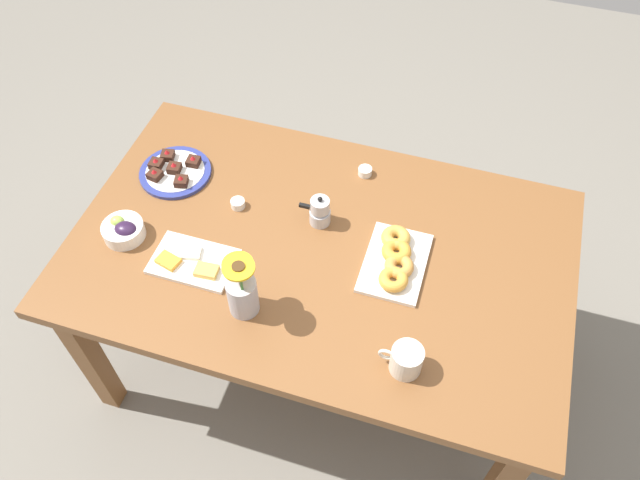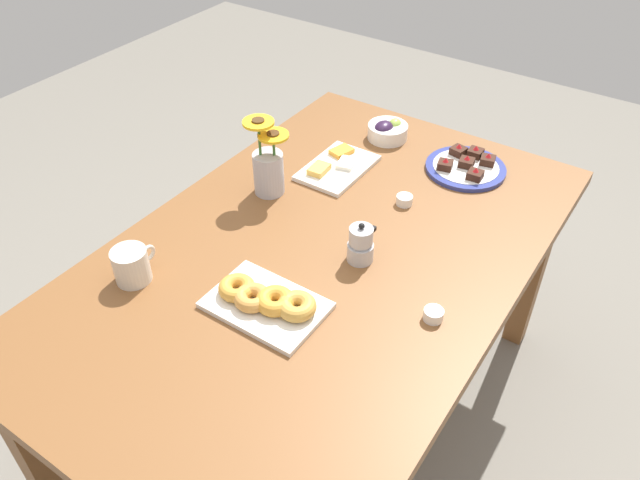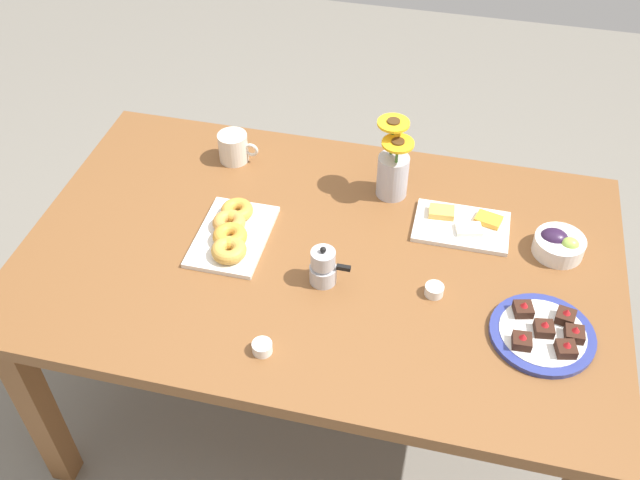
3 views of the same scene
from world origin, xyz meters
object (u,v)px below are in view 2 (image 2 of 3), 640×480
Objects in this scene: coffee_mug at (132,265)px; jam_cup_berry at (433,314)px; dining_table at (320,275)px; croissant_platter at (266,301)px; cheese_platter at (337,166)px; dessert_plate at (466,167)px; grape_bowl at (387,131)px; moka_pot at (361,245)px; jam_cup_honey at (404,200)px; flower_vase at (268,168)px.

jam_cup_berry is at bearing -66.70° from coffee_mug.
coffee_mug reaches higher than dining_table.
jam_cup_berry is (-0.05, -0.36, 0.10)m from dining_table.
coffee_mug reaches higher than croissant_platter.
cheese_platter is 1.03× the size of dessert_plate.
grape_bowl is 0.53× the size of dessert_plate.
cheese_platter reaches higher than dining_table.
cheese_platter is at bearing 40.81° from moka_pot.
jam_cup_honey is 0.40× the size of moka_pot.
moka_pot is at bearing -139.19° from cheese_platter.
croissant_platter is at bearing -143.28° from flower_vase.
dining_table is 5.68× the size of croissant_platter.
moka_pot is at bearing -72.26° from dining_table.
moka_pot is (-0.59, -0.25, 0.02)m from grape_bowl.
dining_table is 0.36m from flower_vase.
grape_bowl is at bearing 12.96° from dining_table.
dessert_plate is (0.64, 0.20, -0.00)m from jam_cup_berry.
moka_pot is (0.03, -0.10, 0.13)m from dining_table.
jam_cup_berry is 0.67m from dessert_plate.
croissant_platter is at bearing 118.74° from jam_cup_berry.
cheese_platter is 0.25m from flower_vase.
croissant_platter is 0.84m from dessert_plate.
coffee_mug is at bearing 136.64° from dining_table.
jam_cup_berry is (0.19, -0.35, -0.01)m from croissant_platter.
jam_cup_berry is at bearing -61.26° from croissant_platter.
jam_cup_berry is at bearing -107.40° from flower_vase.
coffee_mug is 1.05× the size of moka_pot.
croissant_platter is at bearing -169.98° from grape_bowl.
coffee_mug is at bearing 169.01° from grape_bowl.
moka_pot is (-0.11, -0.39, -0.03)m from flower_vase.
grape_bowl reaches higher than dessert_plate.
coffee_mug reaches higher than jam_cup_berry.
jam_cup_berry is at bearing -143.34° from grape_bowl.
jam_cup_honey is (0.56, -0.07, -0.01)m from croissant_platter.
dessert_plate is at bearing -10.23° from croissant_platter.
jam_cup_honey is (0.32, -0.08, 0.10)m from dining_table.
moka_pot is (-0.28, -0.02, 0.03)m from jam_cup_honey.
coffee_mug is 0.36m from croissant_platter.
flower_vase reaches higher than grape_bowl.
jam_cup_honey is 0.41m from flower_vase.
cheese_platter is at bearing -11.95° from coffee_mug.
coffee_mug is (-0.35, 0.33, 0.13)m from dining_table.
dining_table is 0.34m from jam_cup_honey.
croissant_platter is at bearing -162.62° from cheese_platter.
dining_table is at bearing -153.61° from cheese_platter.
grape_bowl is 0.84m from jam_cup_berry.
jam_cup_honey is at bearing -65.18° from flower_vase.
coffee_mug is 2.61× the size of jam_cup_honey.
jam_cup_honey reaches higher than dining_table.
flower_vase is at bearing 163.54° from grape_bowl.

